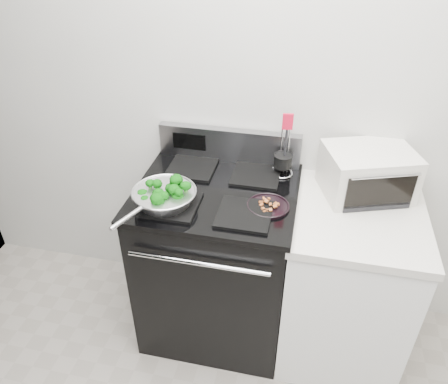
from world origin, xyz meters
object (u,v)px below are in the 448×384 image
(gas_range, at_px, (217,260))
(skillet, at_px, (164,196))
(bacon_plate, at_px, (268,204))
(utensil_holder, at_px, (283,164))
(toaster_oven, at_px, (367,172))

(gas_range, xyz_separation_m, skillet, (-0.21, -0.17, 0.51))
(bacon_plate, distance_m, utensil_holder, 0.31)
(skillet, relative_size, toaster_oven, 0.94)
(skillet, height_order, utensil_holder, utensil_holder)
(skillet, distance_m, utensil_holder, 0.64)
(bacon_plate, height_order, toaster_oven, toaster_oven)
(gas_range, relative_size, toaster_oven, 2.34)
(skillet, bearing_deg, utensil_holder, 60.56)
(gas_range, bearing_deg, toaster_oven, 14.16)
(gas_range, height_order, skillet, gas_range)
(skillet, height_order, bacon_plate, skillet)
(gas_range, xyz_separation_m, toaster_oven, (0.71, 0.18, 0.55))
(toaster_oven, bearing_deg, gas_range, 174.72)
(skillet, bearing_deg, bacon_plate, 33.15)
(skillet, distance_m, toaster_oven, 0.98)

